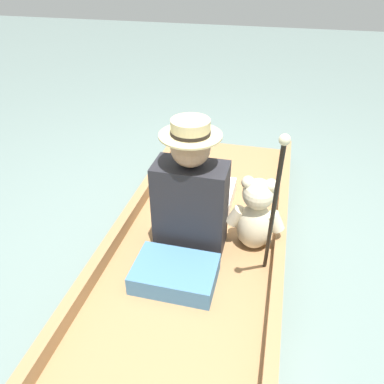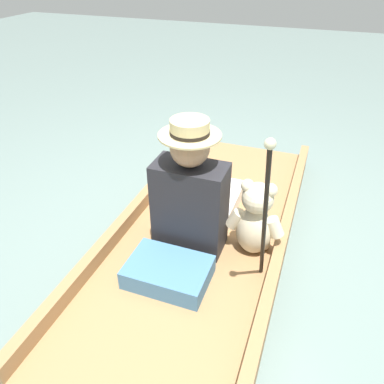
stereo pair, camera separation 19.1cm
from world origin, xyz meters
TOP-DOWN VIEW (x-y plane):
  - ground_plane at (0.00, 0.00)m, footprint 16.00×16.00m
  - punt_boat at (0.00, 0.00)m, footprint 1.01×2.45m
  - seat_cushion at (-0.05, -0.47)m, footprint 0.43×0.30m
  - seated_person at (-0.04, -0.06)m, footprint 0.40×0.79m
  - teddy_bear at (0.32, -0.09)m, footprint 0.33×0.19m
  - wine_glass at (-0.36, 0.18)m, footprint 0.07×0.07m
  - walking_cane at (0.40, -0.42)m, footprint 0.04×0.33m

SIDE VIEW (x-z plane):
  - ground_plane at x=0.00m, z-range 0.00..0.00m
  - punt_boat at x=0.00m, z-range -0.04..0.18m
  - seat_cushion at x=-0.05m, z-range 0.13..0.24m
  - wine_glass at x=-0.36m, z-range 0.15..0.34m
  - teddy_bear at x=0.32m, z-range 0.11..0.59m
  - seated_person at x=-0.04m, z-range 0.02..0.80m
  - walking_cane at x=0.40m, z-range 0.20..1.13m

